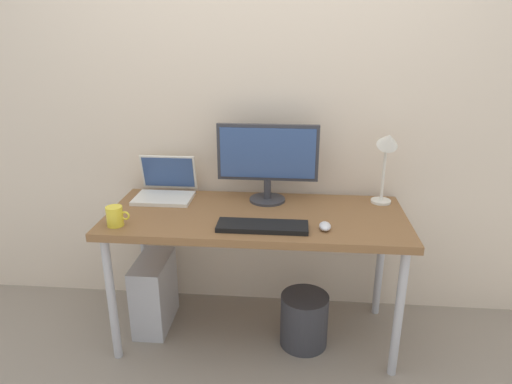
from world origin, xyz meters
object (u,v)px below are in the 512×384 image
Objects in this scene: monitor at (268,158)px; computer_tower at (154,293)px; coffee_mug at (115,216)px; laptop at (166,187)px; desk_lamp at (387,151)px; wastebasket at (304,320)px; desk at (256,225)px; keyboard at (262,226)px; mouse at (325,226)px.

monitor is 1.03m from computer_tower.
monitor reaches higher than coffee_mug.
desk_lamp is at bearing -0.79° from laptop.
laptop is at bearing 161.16° from wastebasket.
keyboard is (0.05, -0.18, 0.08)m from desk.
coffee_mug is (-0.72, -0.03, 0.04)m from keyboard.
monitor is 6.12× the size of mouse.
desk_lamp is at bearing 0.05° from monitor.
laptop is 2.76× the size of coffee_mug.
mouse is at bearing -25.84° from desk.
desk is 0.79m from desk_lamp.
keyboard is 3.79× the size of coffee_mug.
laptop is 0.44m from coffee_mug.
keyboard is 0.72m from coffee_mug.
desk_lamp is at bearing 16.76° from coffee_mug.
monitor is at bearing 129.88° from mouse.
desk is 0.37m from monitor.
wastebasket is at bearing -49.00° from monitor.
desk_lamp is at bearing 6.97° from computer_tower.
keyboard is (0.00, -0.38, -0.24)m from monitor.
coffee_mug is 0.64m from computer_tower.
keyboard reaches higher than computer_tower.
desk is 0.40m from mouse.
computer_tower is (-0.64, -0.16, -0.78)m from monitor.
desk_lamp is 1.02× the size of computer_tower.
desk_lamp is (1.21, -0.02, 0.24)m from laptop.
coffee_mug is (-0.72, -0.41, -0.20)m from monitor.
desk is 3.70× the size of computer_tower.
laptop is at bearing 158.67° from desk.
monitor is 0.45m from keyboard.
coffee_mug is 1.15m from wastebasket.
wastebasket is at bearing 8.88° from coffee_mug.
keyboard is at bearing -176.93° from mouse.
mouse reaches higher than wastebasket.
desk_lamp is 4.76× the size of mouse.
desk_lamp is 0.97× the size of keyboard.
keyboard reaches higher than wastebasket.
desk_lamp reaches higher than wastebasket.
desk_lamp is 1.53m from computer_tower.
laptop reaches higher than computer_tower.
mouse is 0.78× the size of coffee_mug.
coffee_mug is at bearing -177.74° from keyboard.
wastebasket is at bearing 126.89° from mouse.
desk_lamp reaches higher than laptop.
keyboard is (-0.63, -0.38, -0.29)m from desk_lamp.
coffee_mug reaches higher than desk.
keyboard is 0.66m from wastebasket.
desk is 13.39× the size of coffee_mug.
keyboard is at bearing 2.26° from coffee_mug.
coffee_mug is at bearing -163.24° from desk_lamp.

